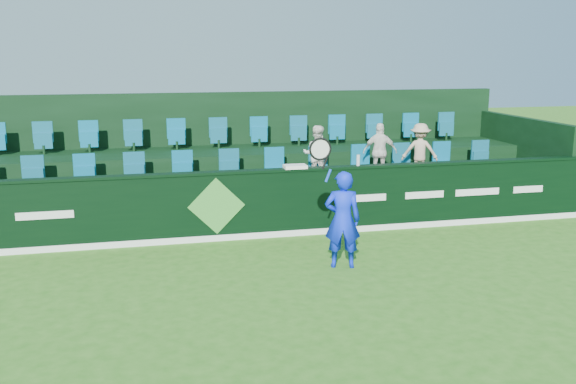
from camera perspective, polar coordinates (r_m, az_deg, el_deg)
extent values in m
plane|color=#2D6C19|center=(8.88, -3.14, -11.45)|extent=(60.00, 60.00, 0.00)
cube|color=black|center=(12.44, -6.44, -1.36)|extent=(16.00, 0.20, 1.30)
cube|color=black|center=(12.30, -6.51, 1.70)|extent=(16.00, 0.24, 0.05)
cube|color=white|center=(12.49, -6.31, -4.11)|extent=(16.00, 0.02, 0.12)
cube|color=green|center=(12.32, -6.38, -1.26)|extent=(1.10, 0.02, 1.10)
cube|color=white|center=(12.36, -20.80, -1.95)|extent=(1.00, 0.01, 0.14)
cube|color=white|center=(13.04, 7.27, -0.51)|extent=(0.70, 0.01, 0.14)
cube|color=white|center=(13.50, 12.04, -0.25)|extent=(0.85, 0.01, 0.14)
cube|color=white|center=(14.05, 16.48, 0.00)|extent=(1.00, 0.01, 0.14)
cube|color=white|center=(14.67, 20.56, 0.23)|extent=(0.70, 0.01, 0.14)
cube|color=black|center=(13.56, -6.97, -1.31)|extent=(16.00, 2.00, 0.80)
cube|color=black|center=(15.35, -7.79, 1.23)|extent=(16.00, 1.80, 1.30)
cube|color=black|center=(16.23, -8.21, 4.15)|extent=(16.00, 0.20, 2.60)
cube|color=black|center=(17.01, 20.10, 2.87)|extent=(0.20, 4.00, 2.00)
cube|color=#096386|center=(13.80, -7.24, 1.90)|extent=(13.50, 0.50, 0.60)
cube|color=#096386|center=(15.50, -8.01, 4.89)|extent=(13.50, 0.50, 0.60)
imported|color=#0D28EB|center=(10.80, 4.87, -2.46)|extent=(0.68, 0.54, 1.66)
cylinder|color=#143FBF|center=(10.45, 3.60, 1.47)|extent=(0.12, 0.04, 0.22)
cylinder|color=black|center=(10.39, 3.29, 2.54)|extent=(0.10, 0.03, 0.20)
torus|color=black|center=(10.33, 2.88, 3.83)|extent=(0.49, 0.04, 0.49)
cylinder|color=silver|center=(10.33, 2.88, 3.83)|extent=(0.40, 0.01, 0.40)
imported|color=white|center=(13.81, 2.56, 3.36)|extent=(0.74, 0.67, 1.25)
imported|color=white|center=(14.27, 8.18, 3.57)|extent=(0.80, 0.52, 1.26)
imported|color=tan|center=(14.65, 11.64, 3.60)|extent=(0.91, 0.74, 1.23)
cube|color=white|center=(12.56, 0.64, 2.28)|extent=(0.44, 0.29, 0.07)
cylinder|color=silver|center=(12.92, 6.26, 2.83)|extent=(0.07, 0.07, 0.22)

